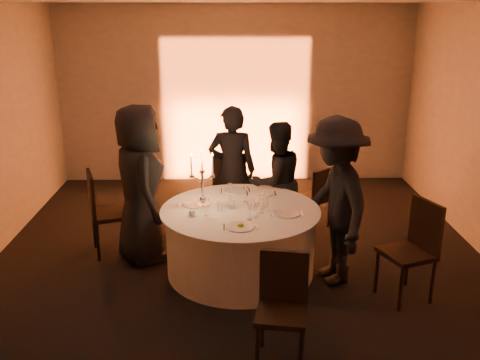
{
  "coord_description": "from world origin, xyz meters",
  "views": [
    {
      "loc": [
        -0.13,
        -5.6,
        2.93
      ],
      "look_at": [
        0.0,
        0.2,
        1.05
      ],
      "focal_mm": 40.0,
      "sensor_mm": 36.0,
      "label": 1
    }
  ],
  "objects_px": {
    "chair_back_right": "(317,195)",
    "coffee_cup": "(192,213)",
    "chair_back_left": "(230,183)",
    "candelabra": "(202,186)",
    "banquet_table": "(240,241)",
    "guest_left": "(140,184)",
    "chair_left": "(103,208)",
    "guest_back_left": "(232,170)",
    "chair_front": "(282,301)",
    "guest_right": "(335,201)",
    "guest_back_right": "(276,182)",
    "chair_right": "(414,244)"
  },
  "relations": [
    {
      "from": "chair_back_right",
      "to": "coffee_cup",
      "type": "relative_size",
      "value": 7.92
    },
    {
      "from": "chair_back_left",
      "to": "candelabra",
      "type": "relative_size",
      "value": 1.54
    },
    {
      "from": "banquet_table",
      "to": "guest_left",
      "type": "xyz_separation_m",
      "value": [
        -1.17,
        0.39,
        0.56
      ]
    },
    {
      "from": "chair_left",
      "to": "chair_back_right",
      "type": "height_order",
      "value": "chair_left"
    },
    {
      "from": "banquet_table",
      "to": "guest_back_left",
      "type": "relative_size",
      "value": 1.04
    },
    {
      "from": "chair_back_left",
      "to": "coffee_cup",
      "type": "distance_m",
      "value": 1.71
    },
    {
      "from": "chair_back_right",
      "to": "chair_front",
      "type": "bearing_deg",
      "value": 36.78
    },
    {
      "from": "banquet_table",
      "to": "chair_front",
      "type": "relative_size",
      "value": 1.88
    },
    {
      "from": "chair_back_right",
      "to": "guest_right",
      "type": "xyz_separation_m",
      "value": [
        -0.05,
        -1.45,
        0.44
      ]
    },
    {
      "from": "guest_left",
      "to": "banquet_table",
      "type": "bearing_deg",
      "value": -126.43
    },
    {
      "from": "chair_front",
      "to": "guest_left",
      "type": "relative_size",
      "value": 0.51
    },
    {
      "from": "chair_left",
      "to": "guest_back_right",
      "type": "distance_m",
      "value": 2.2
    },
    {
      "from": "guest_back_right",
      "to": "coffee_cup",
      "type": "xyz_separation_m",
      "value": [
        -1.01,
        -1.13,
        0.01
      ]
    },
    {
      "from": "chair_back_right",
      "to": "guest_left",
      "type": "height_order",
      "value": "guest_left"
    },
    {
      "from": "chair_back_right",
      "to": "guest_back_left",
      "type": "height_order",
      "value": "guest_back_left"
    },
    {
      "from": "chair_back_left",
      "to": "coffee_cup",
      "type": "xyz_separation_m",
      "value": [
        -0.42,
        -1.64,
        0.2
      ]
    },
    {
      "from": "guest_back_left",
      "to": "chair_back_left",
      "type": "bearing_deg",
      "value": -80.23
    },
    {
      "from": "chair_back_right",
      "to": "coffee_cup",
      "type": "xyz_separation_m",
      "value": [
        -1.6,
        -1.44,
        0.31
      ]
    },
    {
      "from": "chair_left",
      "to": "guest_back_left",
      "type": "relative_size",
      "value": 0.61
    },
    {
      "from": "guest_back_right",
      "to": "chair_front",
      "type": "bearing_deg",
      "value": 59.03
    },
    {
      "from": "guest_left",
      "to": "guest_back_right",
      "type": "xyz_separation_m",
      "value": [
        1.66,
        0.55,
        -0.16
      ]
    },
    {
      "from": "chair_back_left",
      "to": "coffee_cup",
      "type": "height_order",
      "value": "chair_back_left"
    },
    {
      "from": "chair_left",
      "to": "chair_front",
      "type": "xyz_separation_m",
      "value": [
        1.99,
        -2.12,
        -0.06
      ]
    },
    {
      "from": "chair_back_right",
      "to": "chair_front",
      "type": "relative_size",
      "value": 0.91
    },
    {
      "from": "guest_right",
      "to": "guest_back_left",
      "type": "bearing_deg",
      "value": -152.78
    },
    {
      "from": "chair_right",
      "to": "candelabra",
      "type": "xyz_separation_m",
      "value": [
        -2.21,
        0.72,
        0.41
      ]
    },
    {
      "from": "chair_back_right",
      "to": "chair_back_left",
      "type": "bearing_deg",
      "value": -48.25
    },
    {
      "from": "guest_back_left",
      "to": "coffee_cup",
      "type": "xyz_separation_m",
      "value": [
        -0.45,
        -1.37,
        -0.07
      ]
    },
    {
      "from": "guest_right",
      "to": "candelabra",
      "type": "distance_m",
      "value": 1.48
    },
    {
      "from": "banquet_table",
      "to": "chair_back_left",
      "type": "relative_size",
      "value": 1.7
    },
    {
      "from": "guest_left",
      "to": "guest_right",
      "type": "bearing_deg",
      "value": -123.3
    },
    {
      "from": "chair_right",
      "to": "chair_front",
      "type": "xyz_separation_m",
      "value": [
        -1.46,
        -0.98,
        -0.06
      ]
    },
    {
      "from": "chair_front",
      "to": "coffee_cup",
      "type": "distance_m",
      "value": 1.66
    },
    {
      "from": "chair_back_right",
      "to": "guest_right",
      "type": "bearing_deg",
      "value": 49.51
    },
    {
      "from": "banquet_table",
      "to": "chair_back_left",
      "type": "height_order",
      "value": "chair_back_left"
    },
    {
      "from": "coffee_cup",
      "to": "guest_back_right",
      "type": "bearing_deg",
      "value": 48.07
    },
    {
      "from": "chair_left",
      "to": "guest_back_right",
      "type": "height_order",
      "value": "guest_back_right"
    },
    {
      "from": "banquet_table",
      "to": "chair_left",
      "type": "xyz_separation_m",
      "value": [
        -1.67,
        0.53,
        0.21
      ]
    },
    {
      "from": "chair_back_left",
      "to": "chair_front",
      "type": "bearing_deg",
      "value": 101.98
    },
    {
      "from": "chair_right",
      "to": "coffee_cup",
      "type": "height_order",
      "value": "chair_right"
    },
    {
      "from": "banquet_table",
      "to": "chair_back_right",
      "type": "bearing_deg",
      "value": 49.25
    },
    {
      "from": "guest_left",
      "to": "guest_right",
      "type": "distance_m",
      "value": 2.27
    },
    {
      "from": "guest_back_left",
      "to": "coffee_cup",
      "type": "relative_size",
      "value": 15.79
    },
    {
      "from": "chair_left",
      "to": "guest_left",
      "type": "height_order",
      "value": "guest_left"
    },
    {
      "from": "chair_back_left",
      "to": "chair_front",
      "type": "distance_m",
      "value": 3.07
    },
    {
      "from": "banquet_table",
      "to": "guest_left",
      "type": "relative_size",
      "value": 0.95
    },
    {
      "from": "guest_back_right",
      "to": "coffee_cup",
      "type": "height_order",
      "value": "guest_back_right"
    },
    {
      "from": "candelabra",
      "to": "chair_back_left",
      "type": "bearing_deg",
      "value": 76.78
    },
    {
      "from": "banquet_table",
      "to": "candelabra",
      "type": "xyz_separation_m",
      "value": [
        -0.43,
        0.12,
        0.62
      ]
    },
    {
      "from": "chair_back_right",
      "to": "coffee_cup",
      "type": "distance_m",
      "value": 2.17
    }
  ]
}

